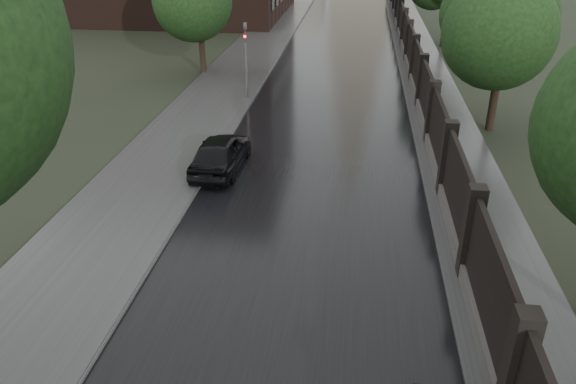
# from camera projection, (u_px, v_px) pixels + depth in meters

# --- Properties ---
(fence_right) EXTENTS (0.45, 75.72, 2.70)m
(fence_right) POSITION_uv_depth(u_px,v_px,m) (411.00, 56.00, 34.41)
(fence_right) COLOR #383533
(fence_right) RESTS_ON ground
(tree_right_b) EXTENTS (4.08, 4.08, 7.01)m
(tree_right_b) POSITION_uv_depth(u_px,v_px,m) (508.00, 18.00, 23.44)
(tree_right_b) COLOR black
(tree_right_b) RESTS_ON ground
(traffic_light) EXTENTS (0.16, 0.32, 4.00)m
(traffic_light) POSITION_uv_depth(u_px,v_px,m) (246.00, 55.00, 28.55)
(traffic_light) COLOR #59595E
(traffic_light) RESTS_ON ground
(hatchback_left) EXTENTS (1.82, 4.22, 1.42)m
(hatchback_left) POSITION_uv_depth(u_px,v_px,m) (221.00, 153.00, 21.30)
(hatchback_left) COLOR black
(hatchback_left) RESTS_ON ground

